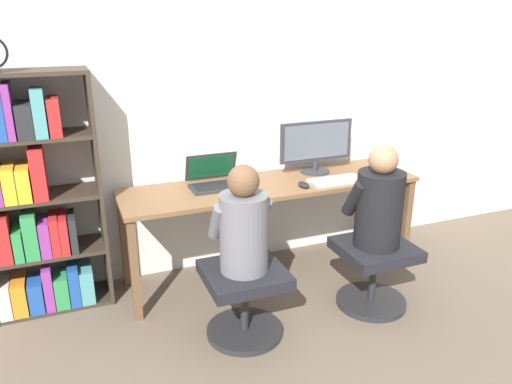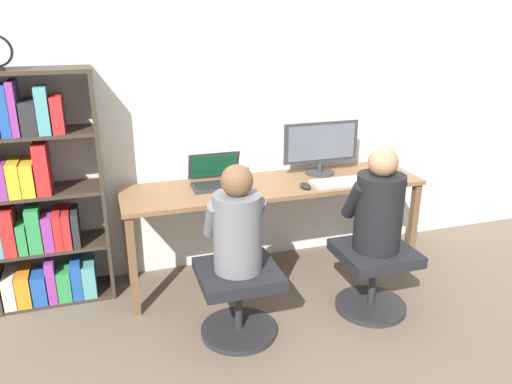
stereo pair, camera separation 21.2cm
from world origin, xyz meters
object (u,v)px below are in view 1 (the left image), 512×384
object	(u,v)px
laptop	(215,180)
office_chair_right	(244,295)
person_at_monitor	(379,203)
bookshelf	(33,208)
office_chair_left	(374,268)
person_at_laptop	(243,225)
desktop_monitor	(316,146)
keyboard	(336,180)

from	to	relation	value
laptop	office_chair_right	world-z (taller)	laptop
person_at_monitor	bookshelf	distance (m)	2.14
laptop	office_chair_right	size ratio (longest dim) A/B	0.78
office_chair_left	person_at_laptop	world-z (taller)	person_at_laptop
laptop	bookshelf	world-z (taller)	bookshelf
desktop_monitor	person_at_monitor	xyz separation A→B (m)	(0.06, -0.74, -0.19)
desktop_monitor	person_at_monitor	distance (m)	0.77
office_chair_right	person_at_laptop	distance (m)	0.44
keyboard	person_at_monitor	bearing A→B (deg)	-86.34
person_at_laptop	bookshelf	bearing A→B (deg)	146.11
office_chair_left	bookshelf	xyz separation A→B (m)	(-2.01, 0.75, 0.44)
laptop	person_at_monitor	distance (m)	1.10
bookshelf	office_chair_right	bearing A→B (deg)	-34.06
keyboard	office_chair_left	xyz separation A→B (m)	(0.03, -0.48, -0.46)
person_at_monitor	bookshelf	world-z (taller)	bookshelf
office_chair_left	person_at_laptop	size ratio (longest dim) A/B	0.74
keyboard	office_chair_left	size ratio (longest dim) A/B	0.83
desktop_monitor	person_at_laptop	world-z (taller)	desktop_monitor
keyboard	person_at_monitor	world-z (taller)	person_at_monitor
keyboard	bookshelf	world-z (taller)	bookshelf
office_chair_left	office_chair_right	size ratio (longest dim) A/B	1.00
office_chair_left	person_at_monitor	distance (m)	0.45
person_at_laptop	keyboard	bearing A→B (deg)	28.71
bookshelf	person_at_laptop	bearing A→B (deg)	-33.89
bookshelf	office_chair_left	bearing A→B (deg)	-20.54
desktop_monitor	keyboard	size ratio (longest dim) A/B	1.49
keyboard	office_chair_right	bearing A→B (deg)	-151.06
desktop_monitor	person_at_laptop	xyz separation A→B (m)	(-0.84, -0.74, -0.20)
desktop_monitor	office_chair_right	size ratio (longest dim) A/B	1.25
person_at_monitor	laptop	bearing A→B (deg)	139.96
laptop	keyboard	bearing A→B (deg)	-15.83
bookshelf	laptop	bearing A→B (deg)	-1.86
keyboard	office_chair_right	world-z (taller)	keyboard
person_at_monitor	office_chair_left	bearing A→B (deg)	-90.00
laptop	office_chair_left	bearing A→B (deg)	-40.23
keyboard	bookshelf	xyz separation A→B (m)	(-1.98, 0.27, -0.02)
person_at_laptop	office_chair_left	bearing A→B (deg)	-0.49
person_at_monitor	person_at_laptop	world-z (taller)	person_at_monitor
keyboard	person_at_laptop	distance (m)	0.99
desktop_monitor	person_at_monitor	bearing A→B (deg)	-85.70
keyboard	office_chair_left	bearing A→B (deg)	-86.38
office_chair_left	bookshelf	bearing A→B (deg)	159.46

